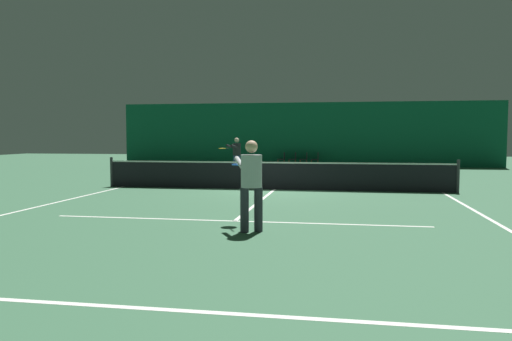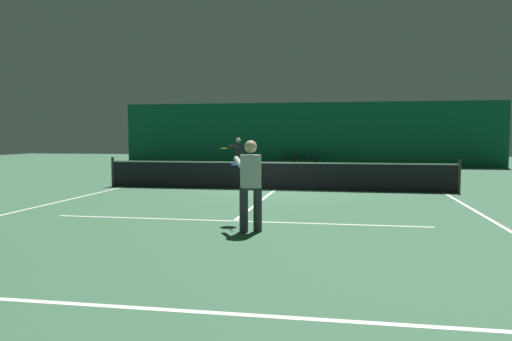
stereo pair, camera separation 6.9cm
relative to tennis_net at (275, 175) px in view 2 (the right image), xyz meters
The scene contains 16 objects.
ground_plane 0.51m from the tennis_net, ahead, with size 60.00×60.00×0.00m, color #386647.
backdrop_curtain 13.67m from the tennis_net, 90.00° to the left, with size 23.00×0.12×3.85m.
court_line_baseline_far 11.91m from the tennis_net, 90.00° to the left, with size 11.00×0.10×0.00m.
court_line_baseline_near 11.91m from the tennis_net, 90.00° to the right, with size 11.00×0.10×0.00m.
court_line_service_far 6.42m from the tennis_net, 90.00° to the left, with size 8.25×0.10×0.00m.
court_line_service_near 6.42m from the tennis_net, 90.00° to the right, with size 8.25×0.10×0.00m.
court_line_sideline_left 5.52m from the tennis_net, behind, with size 0.10×23.80×0.00m.
court_line_sideline_right 5.52m from the tennis_net, ahead, with size 0.10×23.80×0.00m.
court_line_centre 0.51m from the tennis_net, ahead, with size 0.10×12.80×0.00m.
tennis_net is the anchor object (origin of this frame).
player_near 7.53m from the tennis_net, 85.74° to the right, with size 0.91×1.41×1.75m.
player_far 8.18m from the tennis_net, 111.31° to the left, with size 1.04×1.36×1.74m.
courtside_chair_0 13.11m from the tennis_net, 95.63° to the left, with size 0.44×0.44×0.84m.
courtside_chair_1 13.06m from the tennis_net, 92.70° to the left, with size 0.44×0.44×0.84m.
courtside_chair_2 13.05m from the tennis_net, 89.74° to the left, with size 0.44×0.44×0.84m.
courtside_chair_3 13.07m from the tennis_net, 86.80° to the left, with size 0.44×0.44×0.84m.
Camera 2 is at (2.34, -16.81, 1.84)m, focal length 35.00 mm.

